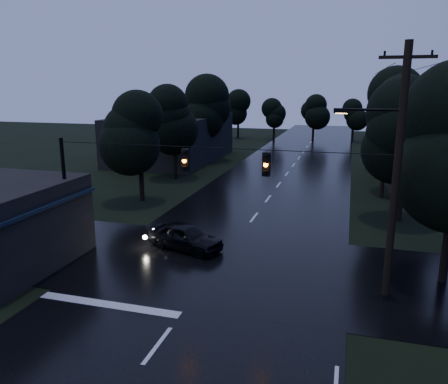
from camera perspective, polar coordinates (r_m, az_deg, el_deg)
The scene contains 14 objects.
main_road at distance 38.09m, azimuth 7.14°, elevation 0.90°, with size 12.00×120.00×0.02m, color black.
cross_street at distance 21.28m, azimuth -0.71°, elevation -9.49°, with size 60.00×9.00×0.02m, color black.
building_far_left at distance 51.03m, azimuth -6.73°, elevation 7.02°, with size 10.00×16.00×5.00m, color black.
utility_pole_main at distance 18.07m, azimuth 21.37°, elevation 2.80°, with size 3.50×0.30×10.00m.
utility_pole_far at distance 35.10m, azimuth 20.35°, elevation 5.50°, with size 2.00×0.30×7.50m.
anchor_pole_left at distance 22.73m, azimuth -19.92°, elevation -0.83°, with size 0.18×0.18×6.00m, color black.
span_signals at distance 18.70m, azimuth -0.02°, elevation 4.04°, with size 15.00×0.37×1.12m.
tree_left_a at distance 32.40m, azimuth -11.02°, elevation 7.91°, with size 3.92×3.92×8.26m.
tree_left_b at distance 39.86m, azimuth -6.56°, elevation 9.66°, with size 4.20×4.20×8.85m.
tree_left_c at distance 49.40m, azimuth -2.70°, elevation 10.94°, with size 4.48×4.48×9.44m.
tree_right_a at distance 29.04m, azimuth 22.79°, elevation 7.20°, with size 4.20×4.20×8.85m.
tree_right_b at distance 37.00m, azimuth 22.45°, elevation 9.00°, with size 4.48×4.48×9.44m.
tree_right_c at distance 46.98m, azimuth 21.99°, elevation 10.30°, with size 4.76×4.76×10.03m.
car at distance 23.04m, azimuth -5.04°, elevation -5.83°, with size 1.64×4.09×1.39m, color black.
Camera 1 is at (5.68, -6.71, 8.39)m, focal length 35.00 mm.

